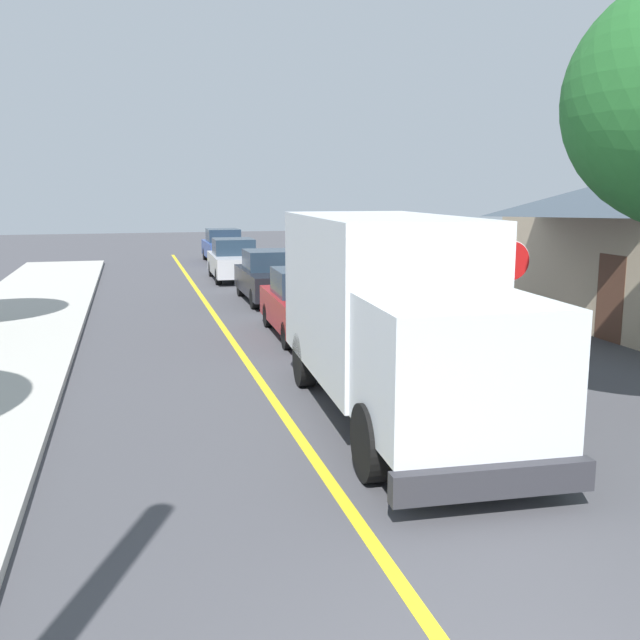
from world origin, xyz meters
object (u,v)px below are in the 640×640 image
at_px(box_truck, 392,308).
at_px(stop_sign, 511,281).
at_px(parked_car_far, 234,260).
at_px(parked_car_furthest, 224,246).
at_px(parked_car_near, 308,305).
at_px(parked_car_mid, 271,277).

relative_size(box_truck, stop_sign, 2.75).
distance_m(parked_car_far, parked_car_furthest, 7.46).
relative_size(parked_car_near, parked_car_furthest, 1.01).
relative_size(parked_car_near, parked_car_far, 1.00).
height_order(parked_car_near, parked_car_mid, same).
bearing_deg(stop_sign, parked_car_near, 122.54).
height_order(box_truck, parked_car_furthest, box_truck).
bearing_deg(parked_car_far, parked_car_mid, -86.58).
height_order(parked_car_near, parked_car_furthest, same).
distance_m(box_truck, parked_car_mid, 12.46).
relative_size(box_truck, parked_car_far, 1.65).
distance_m(parked_car_near, parked_car_furthest, 19.28).
bearing_deg(box_truck, parked_car_mid, 88.06).
bearing_deg(parked_car_furthest, parked_car_mid, -90.71).
distance_m(parked_car_far, stop_sign, 16.81).
bearing_deg(stop_sign, parked_car_far, 100.80).
height_order(box_truck, parked_car_near, box_truck).
bearing_deg(parked_car_near, parked_car_furthest, 88.98).
xyz_separation_m(box_truck, parked_car_near, (0.24, 6.58, -0.97)).
bearing_deg(parked_car_mid, parked_car_near, -91.75).
relative_size(parked_car_furthest, stop_sign, 1.66).
xyz_separation_m(parked_car_far, stop_sign, (3.15, -16.48, 1.06)).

